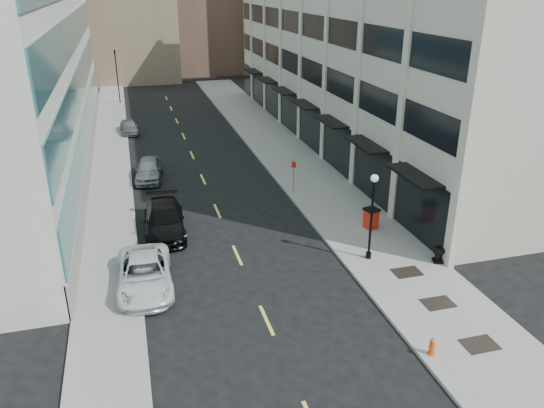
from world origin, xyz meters
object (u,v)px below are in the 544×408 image
fire_hydrant (432,347)px  urn_planter (438,253)px  car_grey_sedan (129,127)px  lamppost (372,209)px  traffic_signal (115,54)px  trash_bin (371,217)px  sign_post (294,172)px  car_white_van (145,274)px  car_black_pickup (164,220)px  car_silver_sedan (149,169)px

fire_hydrant → urn_planter: size_ratio=0.83×
car_grey_sedan → fire_hydrant: 37.70m
car_grey_sedan → lamppost: lamppost is taller
traffic_signal → trash_bin: 41.62m
lamppost → sign_post: size_ratio=1.88×
fire_hydrant → sign_post: size_ratio=0.29×
lamppost → urn_planter: lamppost is taller
car_grey_sedan → trash_bin: trash_bin is taller
fire_hydrant → lamppost: (0.95, 7.64, 2.40)m
traffic_signal → trash_bin: bearing=-70.8°
car_white_van → urn_planter: 14.50m
urn_planter → car_grey_sedan: bearing=115.7°
car_black_pickup → urn_planter: 14.98m
car_white_van → trash_bin: (12.87, 2.96, 0.06)m
fire_hydrant → urn_planter: (4.15, 6.33, 0.18)m
car_black_pickup → lamppost: bearing=-29.6°
sign_post → car_black_pickup: bearing=-140.6°
car_black_pickup → lamppost: size_ratio=1.17×
car_black_pickup → lamppost: lamppost is taller
lamppost → car_black_pickup: bearing=148.0°
car_white_van → lamppost: bearing=-0.1°
urn_planter → car_black_pickup: bearing=150.3°
car_white_van → car_silver_sedan: car_silver_sedan is taller
traffic_signal → car_white_van: (0.70, -42.00, -4.98)m
lamppost → sign_post: lamppost is taller
car_grey_sedan → trash_bin: size_ratio=3.17×
traffic_signal → sign_post: traffic_signal is taller
car_silver_sedan → trash_bin: size_ratio=3.73×
traffic_signal → fire_hydrant: 51.45m
car_white_van → car_black_pickup: 5.93m
car_silver_sedan → trash_bin: 16.85m
traffic_signal → sign_post: bearing=-71.9°
traffic_signal → car_grey_sedan: bearing=-87.1°
car_white_van → car_silver_sedan: 15.04m
fire_hydrant → sign_post: bearing=90.2°
trash_bin → urn_planter: bearing=-86.2°
car_white_van → trash_bin: size_ratio=4.44×
sign_post → urn_planter: 11.54m
traffic_signal → car_silver_sedan: traffic_signal is taller
trash_bin → sign_post: size_ratio=0.49×
traffic_signal → trash_bin: traffic_signal is taller
sign_post → urn_planter: size_ratio=2.86×
lamppost → urn_planter: (3.20, -1.31, -2.22)m
traffic_signal → urn_planter: 46.48m
sign_post → traffic_signal: bearing=127.2°
fire_hydrant → car_black_pickup: bearing=122.5°
car_white_van → fire_hydrant: bearing=-36.2°
car_black_pickup → trash_bin: 11.82m
car_white_van → lamppost: 11.41m
car_grey_sedan → trash_bin: (12.87, -25.32, 0.15)m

